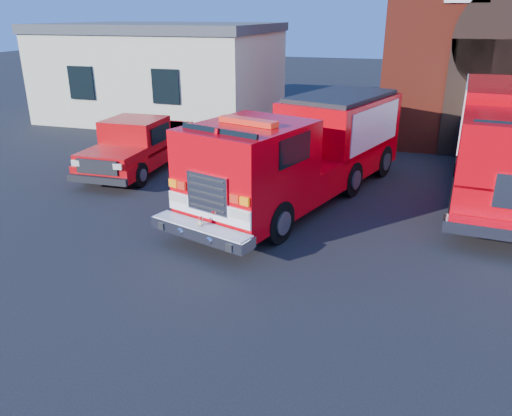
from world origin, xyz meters
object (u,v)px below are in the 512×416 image
(side_building, at_px, (166,70))
(pickup_truck, at_px, (140,145))
(secondary_truck, at_px, (511,138))
(fire_engine, at_px, (305,150))

(side_building, bearing_deg, pickup_truck, -68.87)
(side_building, xyz_separation_m, pickup_truck, (3.37, -8.72, -1.40))
(pickup_truck, relative_size, secondary_truck, 0.57)
(secondary_truck, bearing_deg, side_building, 151.95)
(side_building, relative_size, pickup_truck, 1.95)
(fire_engine, relative_size, pickup_truck, 1.69)
(side_building, height_order, secondary_truck, side_building)
(pickup_truck, distance_m, secondary_truck, 11.09)
(secondary_truck, bearing_deg, fire_engine, -157.66)
(side_building, relative_size, fire_engine, 1.16)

